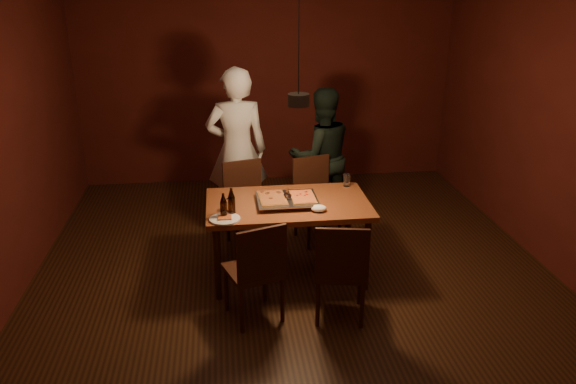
{
  "coord_description": "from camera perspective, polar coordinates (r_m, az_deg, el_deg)",
  "views": [
    {
      "loc": [
        -0.64,
        -4.54,
        2.71
      ],
      "look_at": [
        -0.06,
        0.23,
        0.85
      ],
      "focal_mm": 35.0,
      "sensor_mm": 36.0,
      "label": 1
    }
  ],
  "objects": [
    {
      "name": "napkin",
      "position": [
        4.98,
        3.15,
        -1.67
      ],
      "size": [
        0.14,
        0.11,
        0.06
      ],
      "primitive_type": "ellipsoid",
      "color": "white",
      "rests_on": "dining_table"
    },
    {
      "name": "diner_dark",
      "position": [
        6.41,
        3.39,
        3.65
      ],
      "size": [
        0.84,
        0.71,
        1.56
      ],
      "primitive_type": "imported",
      "rotation": [
        0.0,
        0.0,
        3.3
      ],
      "color": "black",
      "rests_on": "floor"
    },
    {
      "name": "room_shell",
      "position": [
        4.77,
        1.04,
        5.22
      ],
      "size": [
        6.0,
        6.0,
        6.0
      ],
      "color": "#3D2310",
      "rests_on": "ground"
    },
    {
      "name": "chair_far_left",
      "position": [
        5.93,
        -4.33,
        -0.38
      ],
      "size": [
        0.51,
        0.51,
        0.49
      ],
      "rotation": [
        0.0,
        0.0,
        3.4
      ],
      "color": "#38190F",
      "rests_on": "floor"
    },
    {
      "name": "chair_near_right",
      "position": [
        4.58,
        5.4,
        -7.24
      ],
      "size": [
        0.49,
        0.49,
        0.49
      ],
      "rotation": [
        0.0,
        0.0,
        -0.19
      ],
      "color": "#38190F",
      "rests_on": "floor"
    },
    {
      "name": "pizza_meat",
      "position": [
        5.13,
        -1.6,
        -0.59
      ],
      "size": [
        0.26,
        0.39,
        0.02
      ],
      "primitive_type": "cube",
      "rotation": [
        0.0,
        0.0,
        0.06
      ],
      "color": "maroon",
      "rests_on": "pizza_tray"
    },
    {
      "name": "pizza_cheese",
      "position": [
        5.16,
        1.52,
        -0.48
      ],
      "size": [
        0.22,
        0.34,
        0.02
      ],
      "primitive_type": "cube",
      "rotation": [
        0.0,
        0.0,
        0.02
      ],
      "color": "gold",
      "rests_on": "pizza_tray"
    },
    {
      "name": "chair_near_left",
      "position": [
        4.56,
        -3.16,
        -7.3
      ],
      "size": [
        0.53,
        0.53,
        0.49
      ],
      "rotation": [
        0.0,
        0.0,
        0.33
      ],
      "color": "#38190F",
      "rests_on": "floor"
    },
    {
      "name": "diner_white",
      "position": [
        6.19,
        -5.21,
        4.22
      ],
      "size": [
        0.68,
        0.46,
        1.83
      ],
      "primitive_type": "imported",
      "rotation": [
        0.0,
        0.0,
        3.18
      ],
      "color": "silver",
      "rests_on": "floor"
    },
    {
      "name": "water_glass_left",
      "position": [
        5.01,
        -5.9,
        -1.3
      ],
      "size": [
        0.07,
        0.07,
        0.11
      ],
      "primitive_type": "cylinder",
      "color": "silver",
      "rests_on": "dining_table"
    },
    {
      "name": "plate_slice",
      "position": [
        4.84,
        -6.44,
        -2.72
      ],
      "size": [
        0.27,
        0.27,
        0.03
      ],
      "color": "white",
      "rests_on": "dining_table"
    },
    {
      "name": "beer_bottle_a",
      "position": [
        4.84,
        -6.57,
        -1.41
      ],
      "size": [
        0.06,
        0.06,
        0.22
      ],
      "color": "black",
      "rests_on": "dining_table"
    },
    {
      "name": "spatula",
      "position": [
        5.15,
        -0.17,
        -0.45
      ],
      "size": [
        0.13,
        0.25,
        0.04
      ],
      "primitive_type": null,
      "rotation": [
        0.0,
        0.0,
        -0.19
      ],
      "color": "silver",
      "rests_on": "pizza_tray"
    },
    {
      "name": "pizza_tray",
      "position": [
        5.15,
        -0.08,
        -0.91
      ],
      "size": [
        0.59,
        0.5,
        0.05
      ],
      "primitive_type": "cube",
      "rotation": [
        0.0,
        0.0,
        -0.1
      ],
      "color": "silver",
      "rests_on": "dining_table"
    },
    {
      "name": "chair_far_right",
      "position": [
        6.05,
        2.71,
        0.1
      ],
      "size": [
        0.51,
        0.51,
        0.49
      ],
      "rotation": [
        0.0,
        0.0,
        3.4
      ],
      "color": "#38190F",
      "rests_on": "floor"
    },
    {
      "name": "water_glass_right",
      "position": [
        5.59,
        5.98,
        1.21
      ],
      "size": [
        0.06,
        0.06,
        0.13
      ],
      "primitive_type": "cylinder",
      "color": "silver",
      "rests_on": "dining_table"
    },
    {
      "name": "pendant_lamp",
      "position": [
        4.68,
        1.07,
        9.46
      ],
      "size": [
        0.18,
        0.18,
        1.1
      ],
      "color": "black",
      "rests_on": "ceiling"
    },
    {
      "name": "beer_bottle_b",
      "position": [
        4.9,
        -5.76,
        -0.97
      ],
      "size": [
        0.06,
        0.06,
        0.24
      ],
      "color": "black",
      "rests_on": "dining_table"
    },
    {
      "name": "dining_table",
      "position": [
        5.21,
        0.0,
        -1.78
      ],
      "size": [
        1.5,
        0.9,
        0.75
      ],
      "color": "brown",
      "rests_on": "floor"
    }
  ]
}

